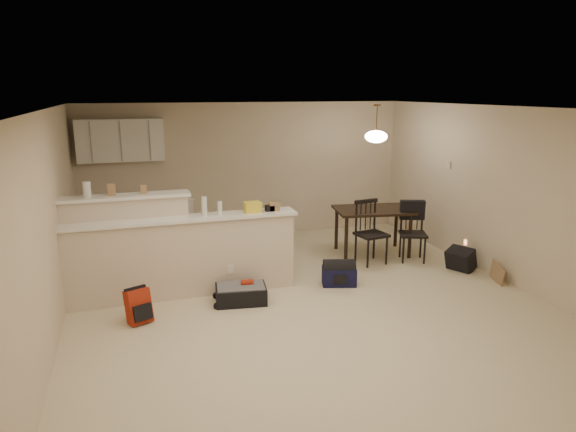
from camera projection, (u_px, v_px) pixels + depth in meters
name	position (u px, v px, depth m)	size (l,w,h in m)	color
room	(313.00, 213.00, 6.29)	(7.00, 7.02, 2.50)	beige
breakfast_bar	(163.00, 252.00, 6.84)	(3.08, 0.58, 1.39)	beige
upper_cabinets	(121.00, 140.00, 8.56)	(1.40, 0.34, 0.70)	white
kitchen_counter	(139.00, 225.00, 8.84)	(1.80, 0.60, 0.90)	white
thermostat	(448.00, 165.00, 8.55)	(0.02, 0.12, 0.12)	beige
jar	(87.00, 189.00, 6.49)	(0.10, 0.10, 0.20)	silver
cereal_box	(111.00, 190.00, 6.58)	(0.10, 0.07, 0.16)	#97734E
small_box	(144.00, 189.00, 6.71)	(0.08, 0.06, 0.12)	#97734E
bottle_a	(204.00, 206.00, 6.78)	(0.07, 0.07, 0.26)	silver
bottle_b	(220.00, 208.00, 6.85)	(0.06, 0.06, 0.18)	silver
bag_lump	(253.00, 207.00, 6.99)	(0.22, 0.18, 0.14)	#97734E
pouch	(270.00, 208.00, 7.07)	(0.12, 0.10, 0.08)	#97734E
extra_item_x	(274.00, 207.00, 7.08)	(0.14, 0.10, 0.11)	#97734E
dining_table	(373.00, 214.00, 8.61)	(1.36, 1.02, 0.78)	black
pendant_lamp	(376.00, 136.00, 8.30)	(0.36, 0.36, 0.62)	brown
dining_chair_near	(372.00, 233.00, 8.15)	(0.44, 0.42, 1.02)	black
dining_chair_far	(413.00, 232.00, 8.28)	(0.42, 0.40, 0.95)	black
suitcase	(241.00, 294.00, 6.72)	(0.65, 0.42, 0.22)	black
red_backpack	(138.00, 306.00, 6.12)	(0.27, 0.17, 0.41)	#A62712
navy_duffel	(339.00, 276.00, 7.32)	(0.48, 0.26, 0.26)	#101134
black_daypack	(461.00, 260.00, 7.91)	(0.38, 0.27, 0.34)	black
cardboard_sheet	(497.00, 273.00, 7.40)	(0.37, 0.02, 0.28)	#97734E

